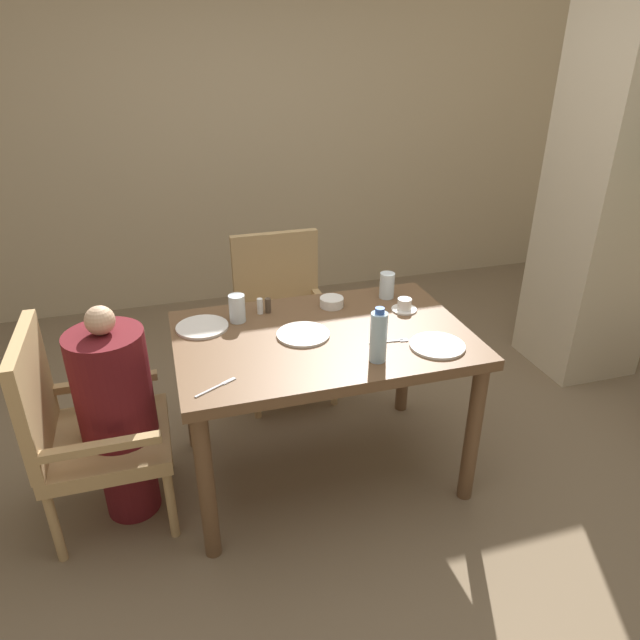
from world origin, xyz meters
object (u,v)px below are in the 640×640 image
Objects in this scene: glass_tall_mid at (387,285)px; plate_dessert_center at (437,345)px; diner_in_left_chair at (118,413)px; teacup_with_saucer at (404,306)px; chair_far_side at (282,312)px; glass_tall_near at (237,308)px; chair_left_side at (82,426)px; plate_main_right at (303,334)px; bowl_small at (332,302)px; plate_main_left at (202,327)px; water_bottle at (378,336)px.

plate_dessert_center is at bearing -88.87° from glass_tall_mid.
diner_in_left_chair is at bearing -167.62° from glass_tall_mid.
glass_tall_mid is at bearing 98.00° from teacup_with_saucer.
chair_far_side is 1.22m from plate_dessert_center.
glass_tall_near is 1.00× the size of glass_tall_mid.
glass_tall_near is (0.72, 0.24, 0.35)m from chair_left_side.
plate_main_right is (0.98, 0.01, 0.29)m from chair_left_side.
chair_far_side reaches higher than bowl_small.
teacup_with_saucer is at bearing 12.04° from plate_main_right.
chair_far_side is 7.13× the size of glass_tall_near.
diner_in_left_chair is at bearing -174.71° from teacup_with_saucer.
chair_left_side is 7.13× the size of glass_tall_near.
bowl_small reaches higher than plate_dessert_center.
teacup_with_saucer is at bearing -5.07° from plate_main_left.
diner_in_left_chair reaches higher than plate_dessert_center.
chair_left_side is at bearing -161.68° from glass_tall_near.
plate_main_left is at bearing 174.93° from teacup_with_saucer.
plate_main_left is 1.00× the size of plate_main_right.
water_bottle is at bearing -51.18° from plate_main_right.
glass_tall_mid is at bearing 5.01° from plate_main_left.
diner_in_left_chair is 1.41m from teacup_with_saucer.
plate_main_right is at bearing -96.02° from chair_far_side.
chair_left_side is at bearing -179.32° from plate_main_right.
plate_main_right is at bearing 128.82° from water_bottle.
plate_main_left and plate_dessert_center have the same top height.
bowl_small is at bearing 14.51° from diner_in_left_chair.
chair_far_side is at bearing 42.66° from diner_in_left_chair.
water_bottle is at bearing -13.16° from chair_left_side.
glass_tall_near reaches higher than plate_main_right.
plate_main_right is 1.82× the size of glass_tall_mid.
teacup_with_saucer is 0.95× the size of glass_tall_near.
chair_far_side is 0.89m from plate_main_right.
diner_in_left_chair reaches higher than water_bottle.
teacup_with_saucer is 0.36m from bowl_small.
chair_left_side is 1.26m from bowl_small.
plate_main_right is 0.59m from plate_dessert_center.
glass_tall_mid is at bearing 12.38° from diner_in_left_chair.
water_bottle is (-0.29, -0.03, 0.11)m from plate_dessert_center.
glass_tall_mid is at bearing 4.78° from bowl_small.
chair_left_side is at bearing 166.84° from water_bottle.
glass_tall_near is at bearing 8.73° from plate_main_left.
glass_tall_mid reaches higher than plate_main_left.
plate_main_right is 2.04× the size of bowl_small.
bowl_small is at bearing 12.76° from chair_left_side.
plate_main_right is at bearing -129.73° from bowl_small.
diner_in_left_chair is 0.87m from plate_main_right.
glass_tall_near is at bearing 133.43° from water_bottle.
diner_in_left_chair reaches higher than glass_tall_near.
bowl_small is at bearing -175.22° from glass_tall_mid.
glass_tall_mid is (0.95, 0.08, 0.06)m from plate_main_left.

